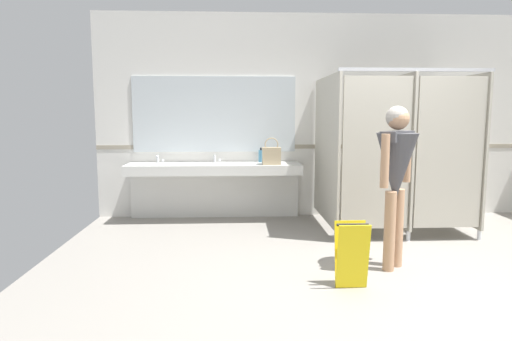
% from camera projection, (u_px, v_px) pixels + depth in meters
% --- Properties ---
extents(ground_plane, '(7.52, 6.30, 0.10)m').
position_uv_depth(ground_plane, '(427.00, 291.00, 3.96)').
color(ground_plane, gray).
extents(wall_back, '(7.52, 0.12, 2.99)m').
position_uv_depth(wall_back, '(349.00, 117.00, 6.65)').
color(wall_back, silver).
rests_on(wall_back, ground_plane).
extents(wall_back_tile_band, '(7.52, 0.01, 0.06)m').
position_uv_depth(wall_back_tile_band, '(349.00, 146.00, 6.64)').
color(wall_back_tile_band, '#9E937F').
rests_on(wall_back_tile_band, wall_back).
extents(vanity_counter, '(2.49, 0.55, 0.94)m').
position_uv_depth(vanity_counter, '(215.00, 178.00, 6.39)').
color(vanity_counter, silver).
rests_on(vanity_counter, ground_plane).
extents(mirror_panel, '(2.39, 0.02, 1.10)m').
position_uv_depth(mirror_panel, '(214.00, 114.00, 6.47)').
color(mirror_panel, silver).
rests_on(mirror_panel, wall_back).
extents(bathroom_stalls, '(1.84, 1.48, 2.06)m').
position_uv_depth(bathroom_stalls, '(397.00, 149.00, 5.72)').
color(bathroom_stalls, '#B2AD9E').
rests_on(bathroom_stalls, ground_plane).
extents(person_standing, '(0.57, 0.57, 1.61)m').
position_uv_depth(person_standing, '(396.00, 168.00, 4.28)').
color(person_standing, tan).
rests_on(person_standing, ground_plane).
extents(handbag, '(0.26, 0.14, 0.38)m').
position_uv_depth(handbag, '(271.00, 155.00, 6.17)').
color(handbag, tan).
rests_on(handbag, vanity_counter).
extents(soap_dispenser, '(0.07, 0.07, 0.22)m').
position_uv_depth(soap_dispenser, '(261.00, 156.00, 6.47)').
color(soap_dispenser, teal).
rests_on(soap_dispenser, vanity_counter).
extents(paper_cup, '(0.07, 0.07, 0.10)m').
position_uv_depth(paper_cup, '(269.00, 161.00, 6.19)').
color(paper_cup, beige).
rests_on(paper_cup, vanity_counter).
extents(wet_floor_sign, '(0.28, 0.19, 0.59)m').
position_uv_depth(wet_floor_sign, '(352.00, 254.00, 3.88)').
color(wet_floor_sign, yellow).
rests_on(wet_floor_sign, ground_plane).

